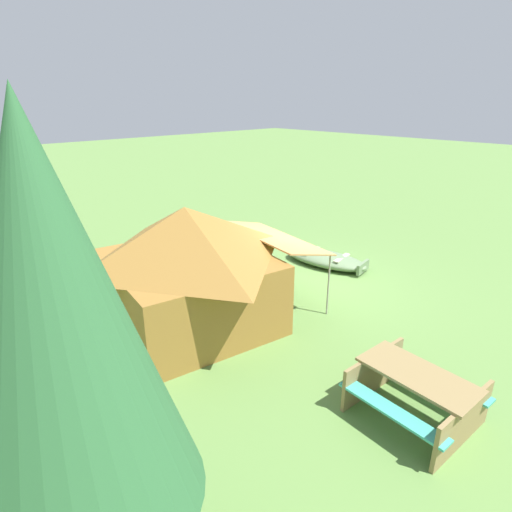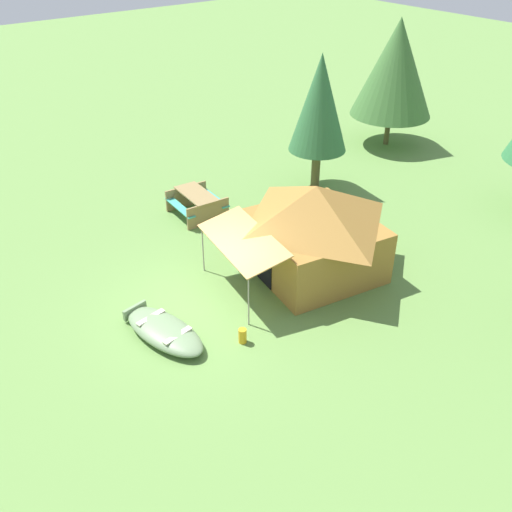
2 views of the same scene
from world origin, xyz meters
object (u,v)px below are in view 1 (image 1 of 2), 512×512
Objects in this scene: cooler_box at (276,312)px; fuel_can at (262,259)px; pine_tree_side at (56,329)px; picnic_table at (416,390)px; canvas_cabin_tent at (188,265)px; beached_rowboat at (326,259)px.

cooler_box is 1.19× the size of fuel_can.
pine_tree_side is at bearing 126.21° from fuel_can.
picnic_table is at bearing -99.92° from pine_tree_side.
canvas_cabin_tent is 2.11m from cooler_box.
pine_tree_side is at bearing 136.24° from canvas_cabin_tent.
beached_rowboat reaches higher than fuel_can.
cooler_box is at bearing -62.00° from pine_tree_side.
pine_tree_side is (0.77, 4.40, 2.49)m from picnic_table.
pine_tree_side is (-2.67, 5.03, 2.78)m from cooler_box.
beached_rowboat reaches higher than cooler_box.
pine_tree_side reaches higher than beached_rowboat.
fuel_can reaches higher than cooler_box.
beached_rowboat is at bearing -133.22° from fuel_can.
canvas_cabin_tent reaches higher than picnic_table.
beached_rowboat is at bearing -89.63° from canvas_cabin_tent.
pine_tree_side is at bearing 118.00° from cooler_box.
beached_rowboat is 9.51m from pine_tree_side.
beached_rowboat is at bearing -40.08° from picnic_table.
cooler_box is 3.07m from fuel_can.
canvas_cabin_tent is 10.85× the size of cooler_box.
picnic_table is at bearing 139.92° from beached_rowboat.
canvas_cabin_tent reaches higher than cooler_box.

